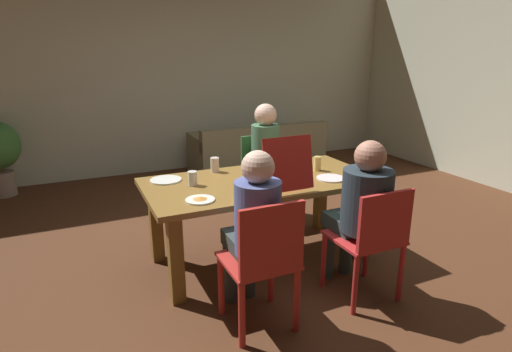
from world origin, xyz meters
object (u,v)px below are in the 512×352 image
(plate_0, at_px, (166,180))
(chair_0, at_px, (372,237))
(plate_2, at_px, (290,166))
(couch, at_px, (258,153))
(chair_2, at_px, (264,261))
(person_2, at_px, (253,223))
(plate_1, at_px, (331,178))
(drinking_glass_0, at_px, (317,163))
(dining_table, at_px, (261,192))
(drinking_glass_1, at_px, (215,165))
(person_1, at_px, (268,153))
(plate_3, at_px, (200,199))
(person_0, at_px, (361,204))
(drinking_glass_2, at_px, (193,178))
(chair_1, at_px, (262,171))
(pizza_box_0, at_px, (276,179))

(plate_0, bearing_deg, chair_0, -45.42)
(plate_2, relative_size, couch, 0.13)
(chair_0, xyz_separation_m, chair_2, (-0.84, 0.01, -0.00))
(person_2, height_order, plate_1, person_2)
(drinking_glass_0, bearing_deg, plate_0, 168.78)
(dining_table, height_order, drinking_glass_1, drinking_glass_1)
(person_1, xyz_separation_m, chair_2, (-0.84, -1.66, -0.23))
(plate_0, bearing_deg, drinking_glass_1, 10.16)
(chair_0, relative_size, plate_2, 3.37)
(dining_table, distance_m, chair_0, 1.00)
(plate_3, distance_m, couch, 3.35)
(person_0, xyz_separation_m, chair_2, (-0.84, -0.13, -0.20))
(chair_0, xyz_separation_m, drinking_glass_2, (-1.00, 0.97, 0.28))
(chair_0, height_order, chair_1, chair_1)
(chair_2, bearing_deg, plate_2, 54.45)
(person_0, distance_m, plate_3, 1.15)
(plate_2, relative_size, plate_3, 1.22)
(chair_1, height_order, person_2, person_2)
(dining_table, relative_size, drinking_glass_1, 14.92)
(person_0, height_order, plate_3, person_0)
(chair_0, bearing_deg, plate_3, 149.73)
(chair_0, xyz_separation_m, drinking_glass_1, (-0.71, 1.26, 0.29))
(dining_table, relative_size, pizza_box_0, 3.95)
(person_1, bearing_deg, chair_1, 90.00)
(chair_0, distance_m, drinking_glass_1, 1.48)
(plate_2, relative_size, drinking_glass_1, 2.01)
(chair_2, distance_m, plate_0, 1.24)
(chair_1, height_order, couch, chair_1)
(chair_0, relative_size, pizza_box_0, 1.79)
(chair_0, distance_m, couch, 3.51)
(plate_2, distance_m, drinking_glass_2, 0.97)
(plate_0, distance_m, plate_1, 1.36)
(dining_table, relative_size, plate_2, 7.43)
(pizza_box_0, relative_size, couch, 0.25)
(chair_2, xyz_separation_m, plate_0, (-0.33, 1.17, 0.24))
(plate_2, bearing_deg, chair_0, -87.95)
(person_2, relative_size, plate_0, 4.62)
(dining_table, height_order, drinking_glass_0, drinking_glass_0)
(chair_0, height_order, drinking_glass_1, chair_0)
(person_1, height_order, pizza_box_0, person_1)
(drinking_glass_0, relative_size, couch, 0.07)
(plate_2, height_order, drinking_glass_1, drinking_glass_1)
(chair_0, xyz_separation_m, person_1, (0.00, 1.67, 0.23))
(chair_2, xyz_separation_m, pizza_box_0, (0.44, 0.69, 0.29))
(dining_table, distance_m, chair_1, 1.02)
(drinking_glass_2, bearing_deg, person_0, -39.69)
(person_1, relative_size, chair_2, 1.36)
(person_0, relative_size, plate_2, 4.57)
(person_2, distance_m, couch, 3.63)
(plate_2, bearing_deg, couch, 72.23)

